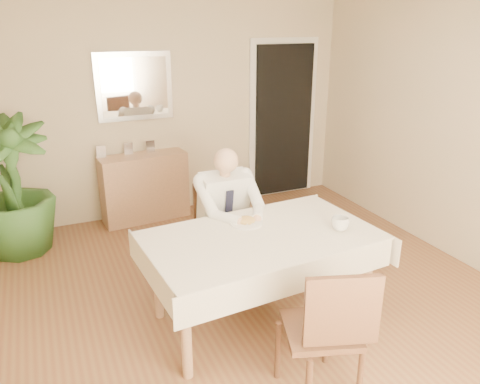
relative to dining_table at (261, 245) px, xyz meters
name	(u,v)px	position (x,y,z in m)	size (l,w,h in m)	color
room	(260,162)	(0.01, 0.06, 0.63)	(5.00, 5.02, 2.60)	brown
doorway	(283,121)	(1.56, 2.53, 0.33)	(0.96, 0.07, 2.10)	white
mirror	(134,87)	(-0.36, 2.53, 0.88)	(0.86, 0.04, 0.76)	silver
dining_table	(261,245)	(0.00, 0.00, 0.00)	(1.78, 1.13, 0.75)	#AF7E56
chair_far	(219,224)	(0.00, 0.88, -0.19)	(0.44, 0.45, 0.86)	#422817
chair_near	(329,327)	(0.01, -0.89, -0.14)	(0.56, 0.57, 0.93)	#422817
seated_man	(231,214)	(0.00, 0.59, 0.02)	(0.48, 0.72, 1.24)	white
plate	(246,223)	(-0.02, 0.22, 0.09)	(0.26, 0.26, 0.02)	white
food	(246,220)	(-0.02, 0.22, 0.11)	(0.14, 0.14, 0.06)	olive
knife	(254,223)	(0.02, 0.16, 0.11)	(0.01, 0.01, 0.13)	silver
fork	(245,225)	(-0.06, 0.16, 0.11)	(0.01, 0.01, 0.13)	silver
coffee_mug	(340,224)	(0.58, -0.17, 0.14)	(0.13, 0.13, 0.11)	white
sideboard	(145,187)	(-0.36, 2.38, -0.27)	(0.99, 0.34, 0.80)	#AF7E56
photo_frame_left	(101,152)	(-0.80, 2.45, 0.20)	(0.10, 0.02, 0.14)	silver
photo_frame_center	(128,149)	(-0.49, 2.46, 0.20)	(0.10, 0.02, 0.14)	silver
photo_frame_right	(150,146)	(-0.24, 2.45, 0.20)	(0.10, 0.02, 0.14)	silver
potted_palm	(12,187)	(-1.73, 2.07, 0.03)	(0.78, 0.78, 1.40)	#294F1D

